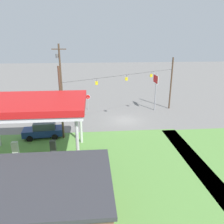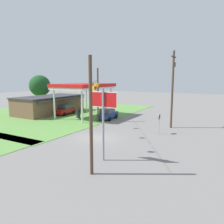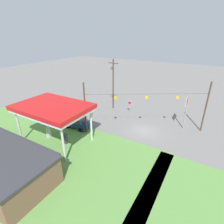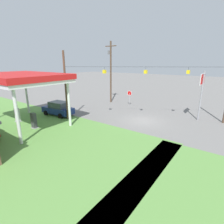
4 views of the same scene
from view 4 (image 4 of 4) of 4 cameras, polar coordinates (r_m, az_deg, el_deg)
The scene contains 9 objects.
ground_plane at distance 21.91m, azimuth 10.11°, elevation -2.86°, with size 160.00×160.00×0.00m, color slate.
gas_station_canopy at distance 21.45m, azimuth -27.97°, elevation 9.65°, with size 10.15×7.03×5.81m.
fuel_pump_near at distance 20.75m, azimuth -24.15°, elevation -2.75°, with size 0.71×0.56×1.73m.
fuel_pump_far at distance 23.81m, azimuth -28.48°, elevation -0.99°, with size 0.71×0.56×1.73m.
car_at_pumps_front at distance 24.64m, azimuth -17.11°, elevation 1.14°, with size 4.57×2.42×1.90m.
stop_sign_roadside at distance 28.72m, azimuth 5.73°, elevation 5.58°, with size 0.80×0.08×2.50m.
stop_sign_overhead at distance 23.50m, azimuth 27.34°, elevation 7.85°, with size 0.22×2.50×6.00m.
utility_pole_main at distance 30.88m, azimuth -0.47°, elevation 13.76°, with size 2.20×0.44×10.32m.
signal_span_gantry at distance 20.92m, azimuth 10.72°, elevation 8.77°, with size 16.32×10.24×8.29m.
Camera 4 is at (-8.91, 18.74, 7.03)m, focal length 28.00 mm.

